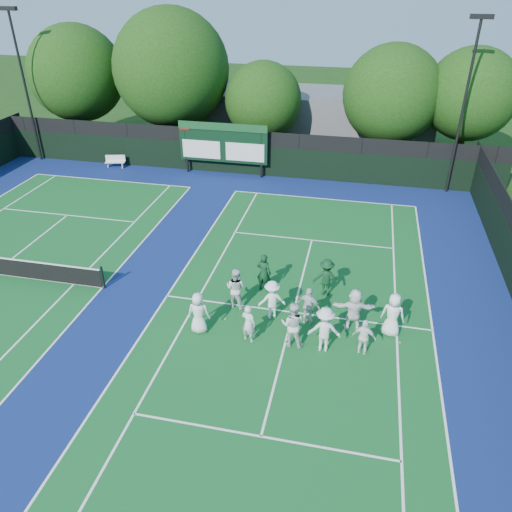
# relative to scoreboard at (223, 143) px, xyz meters

# --- Properties ---
(ground) EXTENTS (120.00, 120.00, 0.00)m
(ground) POSITION_rel_scoreboard_xyz_m (7.01, -15.59, -2.19)
(ground) COLOR #16350E
(ground) RESTS_ON ground
(court_apron) EXTENTS (34.00, 32.00, 0.01)m
(court_apron) POSITION_rel_scoreboard_xyz_m (1.01, -14.59, -2.19)
(court_apron) COLOR navy
(court_apron) RESTS_ON ground
(near_court) EXTENTS (11.05, 23.85, 0.01)m
(near_court) POSITION_rel_scoreboard_xyz_m (7.01, -14.59, -2.18)
(near_court) COLOR #125722
(near_court) RESTS_ON ground
(back_fence) EXTENTS (34.00, 0.08, 3.00)m
(back_fence) POSITION_rel_scoreboard_xyz_m (1.01, 0.41, -0.83)
(back_fence) COLOR black
(back_fence) RESTS_ON ground
(scoreboard) EXTENTS (6.00, 0.21, 3.55)m
(scoreboard) POSITION_rel_scoreboard_xyz_m (0.00, 0.00, 0.00)
(scoreboard) COLOR black
(scoreboard) RESTS_ON ground
(clubhouse) EXTENTS (18.00, 6.00, 4.00)m
(clubhouse) POSITION_rel_scoreboard_xyz_m (5.01, 8.41, -0.19)
(clubhouse) COLOR slate
(clubhouse) RESTS_ON ground
(light_pole_left) EXTENTS (1.20, 0.30, 10.12)m
(light_pole_left) POSITION_rel_scoreboard_xyz_m (-13.99, 0.11, 4.11)
(light_pole_left) COLOR black
(light_pole_left) RESTS_ON ground
(light_pole_right) EXTENTS (1.20, 0.30, 10.12)m
(light_pole_right) POSITION_rel_scoreboard_xyz_m (14.51, 0.11, 4.11)
(light_pole_right) COLOR black
(light_pole_right) RESTS_ON ground
(bench) EXTENTS (1.41, 0.69, 0.86)m
(bench) POSITION_rel_scoreboard_xyz_m (-7.87, -0.22, -1.73)
(bench) COLOR white
(bench) RESTS_ON ground
(tree_a) EXTENTS (6.96, 6.96, 8.94)m
(tree_a) POSITION_rel_scoreboard_xyz_m (-12.08, 3.99, 3.09)
(tree_a) COLOR black
(tree_a) RESTS_ON ground
(tree_b) EXTENTS (8.18, 8.18, 10.16)m
(tree_b) POSITION_rel_scoreboard_xyz_m (-4.60, 3.99, 3.66)
(tree_b) COLOR black
(tree_b) RESTS_ON ground
(tree_c) EXTENTS (5.37, 5.37, 6.86)m
(tree_c) POSITION_rel_scoreboard_xyz_m (2.06, 3.99, 1.84)
(tree_c) COLOR black
(tree_c) RESTS_ON ground
(tree_d) EXTENTS (6.49, 6.49, 8.23)m
(tree_d) POSITION_rel_scoreboard_xyz_m (10.75, 3.99, 2.62)
(tree_d) COLOR black
(tree_d) RESTS_ON ground
(tree_e) EXTENTS (5.87, 5.87, 8.16)m
(tree_e) POSITION_rel_scoreboard_xyz_m (15.64, 3.99, 2.88)
(tree_e) COLOR black
(tree_e) RESTS_ON ground
(tennis_ball_0) EXTENTS (0.07, 0.07, 0.07)m
(tennis_ball_0) POSITION_rel_scoreboard_xyz_m (4.32, -14.36, -2.16)
(tennis_ball_0) COLOR gold
(tennis_ball_0) RESTS_ON ground
(tennis_ball_2) EXTENTS (0.07, 0.07, 0.07)m
(tennis_ball_2) POSITION_rel_scoreboard_xyz_m (11.23, -15.63, -2.16)
(tennis_ball_2) COLOR gold
(tennis_ball_2) RESTS_ON ground
(tennis_ball_3) EXTENTS (0.07, 0.07, 0.07)m
(tennis_ball_3) POSITION_rel_scoreboard_xyz_m (4.43, -15.66, -2.16)
(tennis_ball_3) COLOR gold
(tennis_ball_3) RESTS_ON ground
(tennis_ball_4) EXTENTS (0.07, 0.07, 0.07)m
(tennis_ball_4) POSITION_rel_scoreboard_xyz_m (6.22, -13.57, -2.16)
(tennis_ball_4) COLOR gold
(tennis_ball_4) RESTS_ON ground
(tennis_ball_5) EXTENTS (0.07, 0.07, 0.07)m
(tennis_ball_5) POSITION_rel_scoreboard_xyz_m (8.58, -16.23, -2.16)
(tennis_ball_5) COLOR gold
(tennis_ball_5) RESTS_ON ground
(player_front_0) EXTENTS (0.89, 0.61, 1.73)m
(player_front_0) POSITION_rel_scoreboard_xyz_m (3.64, -16.54, -1.33)
(player_front_0) COLOR white
(player_front_0) RESTS_ON ground
(player_front_1) EXTENTS (0.68, 0.56, 1.60)m
(player_front_1) POSITION_rel_scoreboard_xyz_m (5.62, -16.68, -1.39)
(player_front_1) COLOR silver
(player_front_1) RESTS_ON ground
(player_front_2) EXTENTS (0.93, 0.74, 1.85)m
(player_front_2) POSITION_rel_scoreboard_xyz_m (7.26, -16.54, -1.27)
(player_front_2) COLOR silver
(player_front_2) RESTS_ON ground
(player_front_3) EXTENTS (1.23, 0.75, 1.84)m
(player_front_3) POSITION_rel_scoreboard_xyz_m (8.43, -16.59, -1.27)
(player_front_3) COLOR white
(player_front_3) RESTS_ON ground
(player_front_4) EXTENTS (0.90, 0.48, 1.46)m
(player_front_4) POSITION_rel_scoreboard_xyz_m (9.86, -16.48, -1.46)
(player_front_4) COLOR white
(player_front_4) RESTS_ON ground
(player_back_0) EXTENTS (1.01, 0.87, 1.80)m
(player_back_0) POSITION_rel_scoreboard_xyz_m (4.62, -14.64, -1.29)
(player_back_0) COLOR silver
(player_back_0) RESTS_ON ground
(player_back_1) EXTENTS (1.24, 0.95, 1.69)m
(player_back_1) POSITION_rel_scoreboard_xyz_m (6.21, -15.07, -1.35)
(player_back_1) COLOR white
(player_back_1) RESTS_ON ground
(player_back_2) EXTENTS (1.02, 0.64, 1.62)m
(player_back_2) POSITION_rel_scoreboard_xyz_m (7.68, -15.12, -1.38)
(player_back_2) COLOR silver
(player_back_2) RESTS_ON ground
(player_back_3) EXTENTS (1.71, 0.71, 1.79)m
(player_back_3) POSITION_rel_scoreboard_xyz_m (9.41, -15.10, -1.29)
(player_back_3) COLOR white
(player_back_3) RESTS_ON ground
(player_back_4) EXTENTS (0.96, 0.71, 1.82)m
(player_back_4) POSITION_rel_scoreboard_xyz_m (10.86, -15.14, -1.28)
(player_back_4) COLOR white
(player_back_4) RESTS_ON ground
(coach_left) EXTENTS (0.72, 0.54, 1.78)m
(coach_left) POSITION_rel_scoreboard_xyz_m (5.50, -13.21, -1.30)
(coach_left) COLOR #0E351B
(coach_left) RESTS_ON ground
(coach_right) EXTENTS (1.16, 0.74, 1.70)m
(coach_right) POSITION_rel_scoreboard_xyz_m (8.15, -12.95, -1.34)
(coach_right) COLOR #0F371B
(coach_right) RESTS_ON ground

